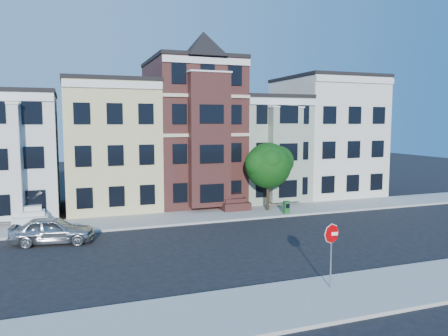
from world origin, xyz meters
name	(u,v)px	position (x,y,z in m)	size (l,w,h in m)	color
ground	(261,244)	(0.00, 0.00, 0.00)	(120.00, 120.00, 0.00)	black
far_sidewalk	(216,215)	(0.00, 8.00, 0.07)	(60.00, 4.00, 0.15)	#9E9B93
near_sidewalk	(344,295)	(0.00, -8.00, 0.07)	(60.00, 4.00, 0.15)	#9E9B93
house_white	(1,155)	(-15.00, 14.50, 4.50)	(8.00, 9.00, 9.00)	silver
house_yellow	(110,147)	(-7.00, 14.50, 5.00)	(7.00, 9.00, 10.00)	#CEC282
house_brown	(192,134)	(0.00, 14.50, 6.00)	(7.00, 9.00, 12.00)	#3D1C19
house_green	(260,149)	(6.50, 14.50, 4.50)	(6.00, 9.00, 9.00)	gray
house_cream	(325,137)	(13.50, 14.50, 5.50)	(8.00, 9.00, 11.00)	silver
street_tree	(268,169)	(4.31, 8.13, 3.41)	(5.60, 5.60, 6.51)	#165212
parked_car	(52,230)	(-11.25, 4.28, 0.79)	(1.86, 4.62, 1.57)	#9CA0A4
newspaper_box	(286,207)	(5.07, 6.49, 0.62)	(0.42, 0.38, 0.94)	#206327
stop_sign	(331,252)	(-0.20, -7.29, 1.67)	(0.84, 0.12, 3.05)	#BD0003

